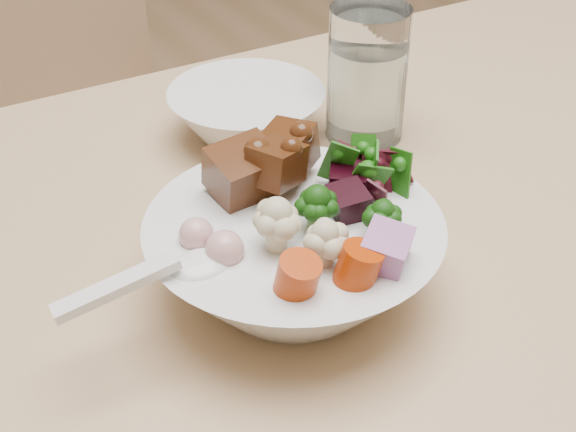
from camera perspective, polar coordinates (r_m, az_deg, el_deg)
The scene contains 6 objects.
dining_table at distance 0.80m, azimuth 15.05°, elevation -3.21°, with size 1.48×0.83×0.69m.
chair_far at distance 1.28m, azimuth -16.27°, elevation 5.74°, with size 0.41×0.41×0.88m.
food_bowl at distance 0.61m, azimuth 0.49°, elevation -2.47°, with size 0.22×0.22×0.12m.
soup_spoon at distance 0.55m, azimuth -7.74°, elevation -3.94°, with size 0.13×0.04×0.02m.
water_glass at distance 0.81m, azimuth 5.63°, elevation 9.65°, with size 0.08×0.08×0.14m.
side_bowl at distance 0.81m, azimuth -2.95°, elevation 7.19°, with size 0.16×0.16×0.05m, color white, non-canonical shape.
Camera 1 is at (-0.49, -0.61, 1.10)m, focal length 50.00 mm.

